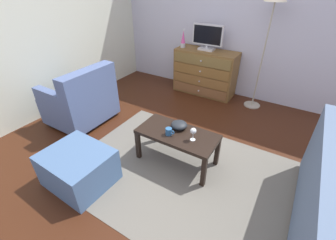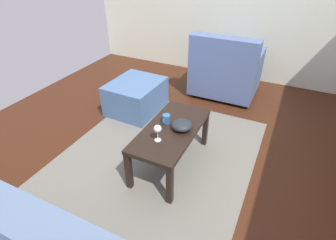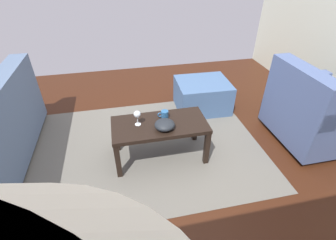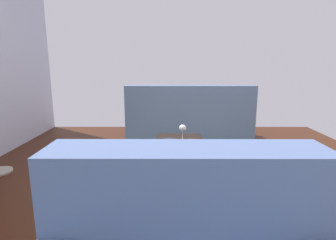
# 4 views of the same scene
# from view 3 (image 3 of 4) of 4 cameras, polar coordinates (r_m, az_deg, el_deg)

# --- Properties ---
(ground_plane) EXTENTS (5.36, 5.10, 0.05)m
(ground_plane) POSITION_cam_3_polar(r_m,az_deg,el_deg) (2.75, -0.52, -8.84)
(ground_plane) COLOR #3C1C0E
(area_rug) EXTENTS (2.60, 1.90, 0.01)m
(area_rug) POSITION_cam_3_polar(r_m,az_deg,el_deg) (2.85, -5.31, -6.27)
(area_rug) COLOR #66635A
(area_rug) RESTS_ON ground_plane
(coffee_table) EXTENTS (0.95, 0.46, 0.44)m
(coffee_table) POSITION_cam_3_polar(r_m,az_deg,el_deg) (2.51, -1.93, -1.89)
(coffee_table) COLOR black
(coffee_table) RESTS_ON ground_plane
(wine_glass) EXTENTS (0.07, 0.07, 0.16)m
(wine_glass) POSITION_cam_3_polar(r_m,az_deg,el_deg) (2.41, -7.13, 1.23)
(wine_glass) COLOR silver
(wine_glass) RESTS_ON coffee_table
(mug) EXTENTS (0.11, 0.08, 0.08)m
(mug) POSITION_cam_3_polar(r_m,az_deg,el_deg) (2.52, -0.83, 1.26)
(mug) COLOR #2A5C8F
(mug) RESTS_ON coffee_table
(bowl_decorative) EXTENTS (0.20, 0.20, 0.09)m
(bowl_decorative) POSITION_cam_3_polar(r_m,az_deg,el_deg) (2.37, -0.77, -1.11)
(bowl_decorative) COLOR #20252A
(bowl_decorative) RESTS_ON coffee_table
(armchair) EXTENTS (0.80, 0.90, 0.90)m
(armchair) POSITION_cam_3_polar(r_m,az_deg,el_deg) (3.21, 30.24, 1.52)
(armchair) COLOR #332319
(armchair) RESTS_ON ground_plane
(ottoman) EXTENTS (0.72, 0.62, 0.41)m
(ottoman) POSITION_cam_3_polar(r_m,az_deg,el_deg) (3.48, 7.90, 5.68)
(ottoman) COLOR #466591
(ottoman) RESTS_ON ground_plane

